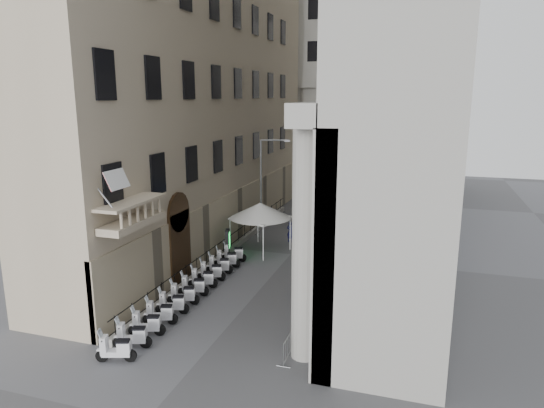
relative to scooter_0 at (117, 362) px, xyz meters
The scene contains 32 objects.
left_building 25.78m from the scooter_0, 102.63° to the left, with size 5.00×36.00×34.00m, color beige.
far_building 47.46m from the scooter_0, 85.84° to the left, with size 22.00×10.00×30.00m, color #A6A49D.
iron_fence 14.95m from the scooter_0, 93.97° to the left, with size 0.30×28.00×1.40m, color black, non-canonical shape.
blue_awning 24.08m from the scooter_0, 72.07° to the left, with size 1.60×3.00×3.00m, color navy, non-canonical shape.
flag 2.05m from the scooter_0, 111.07° to the left, with size 1.00×1.40×8.20m, color #9E0C11, non-canonical shape.
scooter_0 is the anchor object (origin of this frame).
scooter_1 1.22m from the scooter_0, 90.00° to the left, with size 0.56×1.40×1.50m, color white, non-canonical shape.
scooter_2 2.43m from the scooter_0, 90.00° to the left, with size 0.56×1.40×1.50m, color white, non-canonical shape.
scooter_3 3.65m from the scooter_0, 90.00° to the left, with size 0.56×1.40×1.50m, color white, non-canonical shape.
scooter_4 4.87m from the scooter_0, 90.00° to the left, with size 0.56×1.40×1.50m, color white, non-canonical shape.
scooter_5 6.08m from the scooter_0, 90.00° to the left, with size 0.56×1.40×1.50m, color white, non-canonical shape.
scooter_6 7.30m from the scooter_0, 90.00° to the left, with size 0.56×1.40×1.50m, color white, non-canonical shape.
scooter_7 8.52m from the scooter_0, 90.00° to the left, with size 0.56×1.40×1.50m, color white, non-canonical shape.
scooter_8 9.73m from the scooter_0, 90.00° to the left, with size 0.56×1.40×1.50m, color white, non-canonical shape.
scooter_9 10.95m from the scooter_0, 90.00° to the left, with size 0.56×1.40×1.50m, color white, non-canonical shape.
scooter_10 12.17m from the scooter_0, 90.00° to the left, with size 0.56×1.40×1.50m, color white, non-canonical shape.
scooter_11 13.38m from the scooter_0, 90.00° to the left, with size 0.56×1.40×1.50m, color white, non-canonical shape.
barrier_0 7.49m from the scooter_0, 22.82° to the left, with size 0.60×2.40×1.10m, color #999CA0, non-canonical shape.
barrier_1 8.77m from the scooter_0, 38.06° to the left, with size 0.60×2.40×1.10m, color #999CA0, non-canonical shape.
barrier_2 10.50m from the scooter_0, 48.87° to the left, with size 0.60×2.40×1.10m, color #999CA0, non-canonical shape.
barrier_3 12.49m from the scooter_0, 56.43° to the left, with size 0.60×2.40×1.10m, color #999CA0, non-canonical shape.
barrier_4 14.64m from the scooter_0, 61.85° to the left, with size 0.60×2.40×1.10m, color #999CA0, non-canonical shape.
barrier_5 16.88m from the scooter_0, 65.86° to the left, with size 0.60×2.40×1.10m, color #999CA0, non-canonical shape.
barrier_6 19.19m from the scooter_0, 68.91° to the left, with size 0.60×2.40×1.10m, color #999CA0, non-canonical shape.
barrier_7 21.54m from the scooter_0, 71.31° to the left, with size 0.60×2.40×1.10m, color #999CA0, non-canonical shape.
barrier_8 23.92m from the scooter_0, 73.23° to the left, with size 0.60×2.40×1.10m, color #999CA0, non-canonical shape.
security_tent 17.18m from the scooter_0, 88.37° to the left, with size 4.43×4.43×3.60m.
street_lamp 22.45m from the scooter_0, 91.74° to the left, with size 2.43×0.82×7.61m.
info_kiosk 14.57m from the scooter_0, 93.66° to the left, with size 0.53×0.92×1.88m.
pedestrian_a 19.18m from the scooter_0, 82.68° to the left, with size 0.60×0.39×1.64m, color black.
pedestrian_b 31.41m from the scooter_0, 81.13° to the left, with size 0.77×0.60×1.58m, color black.
pedestrian_c 32.99m from the scooter_0, 86.38° to the left, with size 0.94×0.61×1.93m, color black.
Camera 1 is at (8.68, -12.77, 11.10)m, focal length 32.00 mm.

